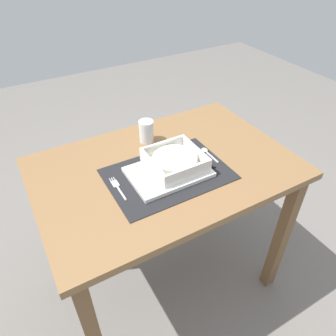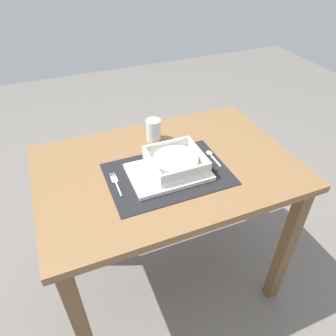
# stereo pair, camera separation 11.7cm
# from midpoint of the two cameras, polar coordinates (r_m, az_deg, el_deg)

# --- Properties ---
(ground_plane) EXTENTS (6.00, 6.00, 0.00)m
(ground_plane) POSITION_cam_midpoint_polar(r_m,az_deg,el_deg) (1.79, 1.86, -18.95)
(ground_plane) COLOR slate
(dining_table) EXTENTS (1.00, 0.67, 0.75)m
(dining_table) POSITION_cam_midpoint_polar(r_m,az_deg,el_deg) (1.30, 2.42, -3.58)
(dining_table) COLOR brown
(dining_table) RESTS_ON ground
(placemat) EXTENTS (0.45, 0.31, 0.00)m
(placemat) POSITION_cam_midpoint_polar(r_m,az_deg,el_deg) (1.19, 2.82, -1.19)
(placemat) COLOR black
(placemat) RESTS_ON dining_table
(serving_plate) EXTENTS (0.29, 0.20, 0.02)m
(serving_plate) POSITION_cam_midpoint_polar(r_m,az_deg,el_deg) (1.18, 2.90, -0.85)
(serving_plate) COLOR white
(serving_plate) RESTS_ON placemat
(porridge_bowl) EXTENTS (0.20, 0.20, 0.05)m
(porridge_bowl) POSITION_cam_midpoint_polar(r_m,az_deg,el_deg) (1.18, 4.22, 1.06)
(porridge_bowl) COLOR white
(porridge_bowl) RESTS_ON serving_plate
(fork) EXTENTS (0.02, 0.13, 0.00)m
(fork) POSITION_cam_midpoint_polar(r_m,az_deg,el_deg) (1.15, -6.57, -2.68)
(fork) COLOR silver
(fork) RESTS_ON placemat
(spoon) EXTENTS (0.02, 0.11, 0.01)m
(spoon) POSITION_cam_midpoint_polar(r_m,az_deg,el_deg) (1.29, 10.18, 2.39)
(spoon) COLOR silver
(spoon) RESTS_ON placemat
(butter_knife) EXTENTS (0.01, 0.14, 0.01)m
(butter_knife) POSITION_cam_midpoint_polar(r_m,az_deg,el_deg) (1.25, 9.92, 0.93)
(butter_knife) COLOR black
(butter_knife) RESTS_ON placemat
(bread_knife) EXTENTS (0.01, 0.13, 0.01)m
(bread_knife) POSITION_cam_midpoint_polar(r_m,az_deg,el_deg) (1.24, 9.10, 0.54)
(bread_knife) COLOR #59331E
(bread_knife) RESTS_ON placemat
(drinking_glass) EXTENTS (0.06, 0.06, 0.10)m
(drinking_glass) POSITION_cam_midpoint_polar(r_m,az_deg,el_deg) (1.35, -0.15, 6.56)
(drinking_glass) COLOR white
(drinking_glass) RESTS_ON dining_table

